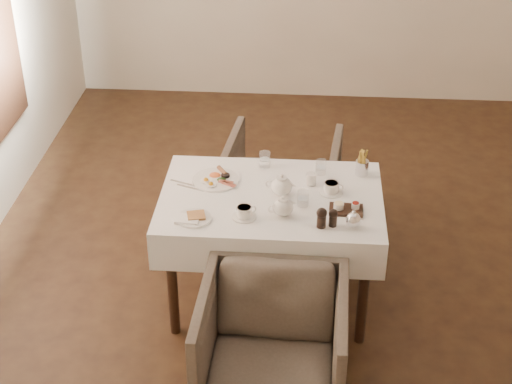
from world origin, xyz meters
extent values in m
plane|color=black|center=(0.00, 0.00, 0.00)|extent=(5.00, 5.00, 0.00)
plane|color=#C0B29B|center=(0.00, -2.50, 1.45)|extent=(4.50, 0.00, 4.50)
cube|color=black|center=(-0.28, -0.58, 0.72)|extent=(1.20, 0.80, 0.04)
cube|color=white|center=(-0.28, -0.58, 0.64)|extent=(1.28, 0.88, 0.23)
cylinder|color=black|center=(-0.82, -0.24, 0.35)|extent=(0.06, 0.06, 0.70)
cylinder|color=black|center=(0.26, -0.24, 0.35)|extent=(0.06, 0.06, 0.70)
cylinder|color=black|center=(-0.82, -0.92, 0.35)|extent=(0.06, 0.06, 0.70)
cylinder|color=black|center=(0.26, -0.92, 0.35)|extent=(0.06, 0.06, 0.70)
imported|color=#4A3F36|center=(-0.22, -1.40, 0.35)|extent=(0.77, 0.79, 0.70)
imported|color=#4A3F36|center=(-0.24, 0.21, 0.35)|extent=(0.83, 0.85, 0.70)
cylinder|color=white|center=(-0.61, -0.43, 0.76)|extent=(0.28, 0.28, 0.01)
ellipsoid|color=orange|center=(-0.62, -0.39, 0.77)|extent=(0.07, 0.06, 0.02)
cylinder|color=brown|center=(-0.58, -0.35, 0.78)|extent=(0.07, 0.10, 0.03)
cylinder|color=black|center=(-0.56, -0.40, 0.77)|extent=(0.05, 0.05, 0.02)
cube|color=maroon|center=(-0.54, -0.48, 0.77)|extent=(0.10, 0.07, 0.01)
ellipsoid|color=#264C19|center=(-0.58, -0.44, 0.77)|extent=(0.06, 0.05, 0.02)
cylinder|color=white|center=(-0.68, -0.85, 0.76)|extent=(0.19, 0.19, 0.01)
cube|color=#985C31|center=(-0.67, -0.84, 0.77)|extent=(0.12, 0.11, 0.01)
cube|color=white|center=(-0.72, -0.87, 0.77)|extent=(0.14, 0.11, 0.02)
cylinder|color=white|center=(-0.05, -0.43, 0.79)|extent=(0.07, 0.07, 0.07)
cylinder|color=white|center=(-0.41, -0.81, 0.76)|extent=(0.13, 0.13, 0.01)
cylinder|color=white|center=(-0.41, -0.81, 0.79)|extent=(0.11, 0.11, 0.06)
cylinder|color=#AE7B4E|center=(-0.41, -0.81, 0.82)|extent=(0.08, 0.08, 0.00)
cylinder|color=white|center=(0.07, -0.52, 0.76)|extent=(0.14, 0.14, 0.01)
cylinder|color=white|center=(0.07, -0.52, 0.79)|extent=(0.10, 0.10, 0.06)
cylinder|color=#AE7B4E|center=(0.07, -0.52, 0.82)|extent=(0.08, 0.08, 0.00)
cylinder|color=silver|center=(-0.33, -0.24, 0.80)|extent=(0.08, 0.08, 0.10)
cylinder|color=silver|center=(-0.09, -0.67, 0.80)|extent=(0.08, 0.08, 0.09)
cylinder|color=silver|center=(0.01, -0.30, 0.80)|extent=(0.08, 0.08, 0.09)
cube|color=black|center=(0.15, -0.71, 0.76)|extent=(0.19, 0.13, 0.02)
cylinder|color=white|center=(0.11, -0.71, 0.79)|extent=(0.06, 0.06, 0.03)
cylinder|color=maroon|center=(0.20, -0.70, 0.79)|extent=(0.05, 0.05, 0.03)
cylinder|color=silver|center=(0.25, -0.29, 0.80)|extent=(0.08, 0.08, 0.09)
cube|color=silver|center=(-0.80, -0.48, 0.76)|extent=(0.17, 0.08, 0.00)
cube|color=silver|center=(-0.75, -0.53, 0.76)|extent=(0.17, 0.08, 0.00)
camera|label=1|loc=(-0.08, -4.40, 3.12)|focal=55.00mm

